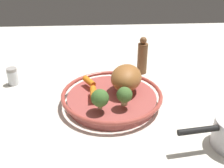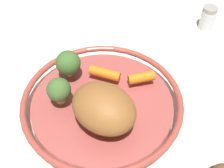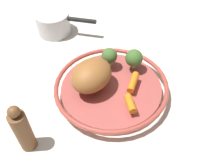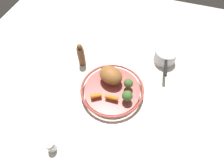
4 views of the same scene
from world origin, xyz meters
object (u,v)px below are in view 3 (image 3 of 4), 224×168
at_px(roast_chicken_piece, 92,75).
at_px(pepper_mill, 22,130).
at_px(broccoli_floret_edge, 134,58).
at_px(baby_carrot_back, 133,82).
at_px(baby_carrot_left, 130,104).
at_px(serving_bowl, 111,88).
at_px(saucepan, 54,23).
at_px(broccoli_floret_large, 109,56).

relative_size(roast_chicken_piece, pepper_mill, 0.83).
height_order(broccoli_floret_edge, pepper_mill, pepper_mill).
distance_m(baby_carrot_back, baby_carrot_left, 0.08).
height_order(serving_bowl, baby_carrot_back, baby_carrot_back).
relative_size(serving_bowl, roast_chicken_piece, 2.61).
bearing_deg(baby_carrot_back, saucepan, -119.60).
bearing_deg(serving_bowl, baby_carrot_left, 50.71).
xyz_separation_m(roast_chicken_piece, saucepan, (-0.25, -0.26, -0.04)).
xyz_separation_m(baby_carrot_left, broccoli_floret_edge, (-0.15, -0.03, 0.02)).
bearing_deg(broccoli_floret_large, baby_carrot_left, 38.08).
bearing_deg(pepper_mill, roast_chicken_piece, 156.66).
bearing_deg(broccoli_floret_edge, serving_bowl, -23.92).
height_order(baby_carrot_back, saucepan, saucepan).
relative_size(baby_carrot_back, saucepan, 0.29).
bearing_deg(broccoli_floret_edge, broccoli_floret_large, -78.90).
bearing_deg(saucepan, serving_bowl, 53.83).
height_order(serving_bowl, roast_chicken_piece, roast_chicken_piece).
distance_m(serving_bowl, baby_carrot_back, 0.07).
height_order(serving_bowl, pepper_mill, pepper_mill).
bearing_deg(roast_chicken_piece, broccoli_floret_large, 170.61).
bearing_deg(broccoli_floret_edge, baby_carrot_left, 12.76).
height_order(baby_carrot_back, broccoli_floret_large, broccoli_floret_large).
bearing_deg(saucepan, baby_carrot_back, 60.40).
distance_m(broccoli_floret_large, pepper_mill, 0.33).
relative_size(broccoli_floret_large, saucepan, 0.25).
relative_size(serving_bowl, broccoli_floret_edge, 5.44).
bearing_deg(roast_chicken_piece, baby_carrot_left, 73.23).
bearing_deg(broccoli_floret_edge, pepper_mill, -29.12).
xyz_separation_m(roast_chicken_piece, broccoli_floret_edge, (-0.11, 0.09, -0.01)).
bearing_deg(broccoli_floret_edge, saucepan, -111.29).
height_order(roast_chicken_piece, broccoli_floret_large, roast_chicken_piece).
bearing_deg(pepper_mill, saucepan, -159.45).
xyz_separation_m(baby_carrot_back, baby_carrot_left, (0.08, 0.01, 0.00)).
xyz_separation_m(broccoli_floret_large, pepper_mill, (0.31, -0.11, -0.01)).
height_order(broccoli_floret_large, saucepan, broccoli_floret_large).
relative_size(serving_bowl, pepper_mill, 2.17).
relative_size(broccoli_floret_large, pepper_mill, 0.38).
distance_m(serving_bowl, baby_carrot_left, 0.10).
height_order(baby_carrot_back, pepper_mill, pepper_mill).
bearing_deg(serving_bowl, saucepan, -126.17).
xyz_separation_m(serving_bowl, broccoli_floret_edge, (-0.09, 0.04, 0.06)).
relative_size(broccoli_floret_edge, saucepan, 0.26).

